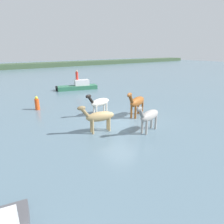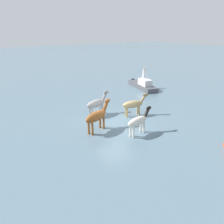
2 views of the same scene
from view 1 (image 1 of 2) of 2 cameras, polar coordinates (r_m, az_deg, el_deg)
ground_plane at (r=13.62m, az=2.82°, el=-2.91°), size 157.66×157.66×0.00m
distant_shoreline at (r=58.47m, az=-28.96°, el=10.91°), size 141.89×6.00×2.40m
horse_chestnut_trailing at (r=14.54m, az=7.24°, el=2.93°), size 2.57×1.33×2.03m
horse_dark_mare at (r=14.85m, az=-3.70°, el=2.77°), size 2.28×0.80×1.76m
horse_gray_outer at (r=11.90m, az=10.72°, el=-1.14°), size 2.37×0.94×1.83m
horse_pinto_flank at (r=11.69m, az=-3.84°, el=-1.39°), size 2.29×0.88×1.77m
boat_motor_center at (r=25.11m, az=-9.86°, el=7.22°), size 5.12×2.64×1.35m
person_spotter_bow at (r=25.14m, az=-10.23°, el=10.51°), size 0.32×0.32×1.19m
buoy_channel_marker at (r=17.38m, az=-21.03°, el=2.27°), size 0.36×0.36×1.14m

